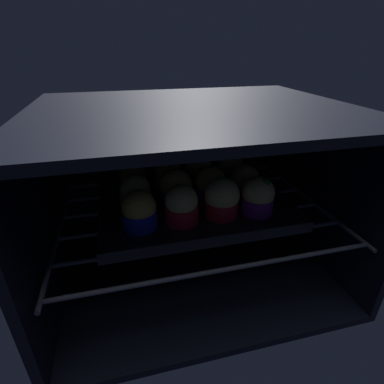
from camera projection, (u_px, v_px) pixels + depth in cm
name	position (u px, v px, depth cm)	size (l,w,h in cm)	color
oven_cavity	(189.00, 188.00, 65.50)	(59.00, 47.00, 37.00)	black
oven_rack	(194.00, 211.00, 63.36)	(54.80, 42.00, 0.80)	#444756
baking_tray	(192.00, 202.00, 64.47)	(38.75, 31.00, 2.20)	black
muffin_row0_col0	(139.00, 211.00, 53.64)	(6.44, 6.44, 7.37)	#1928B7
muffin_row0_col1	(182.00, 205.00, 55.20)	(6.44, 6.44, 7.59)	red
muffin_row0_col2	(222.00, 198.00, 57.04)	(6.84, 6.84, 8.36)	red
muffin_row0_col3	(258.00, 196.00, 58.37)	(6.47, 6.47, 7.72)	#7A238C
muffin_row1_col0	(136.00, 193.00, 59.99)	(6.44, 6.44, 7.34)	silver
muffin_row1_col1	(176.00, 188.00, 61.66)	(6.81, 6.81, 7.65)	#1928B7
muffin_row1_col2	(210.00, 184.00, 63.12)	(6.63, 6.63, 7.86)	#7A238C
muffin_row1_col3	(244.00, 182.00, 65.14)	(6.44, 6.44, 7.19)	#1928B7
muffin_row2_col0	(133.00, 179.00, 66.84)	(6.44, 6.44, 7.05)	#1928B7
muffin_row2_col1	(168.00, 174.00, 68.31)	(6.44, 6.44, 7.67)	silver
muffin_row2_col2	(199.00, 170.00, 70.10)	(6.44, 6.44, 7.70)	red
muffin_row2_col3	(230.00, 169.00, 71.69)	(6.44, 6.44, 7.32)	red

